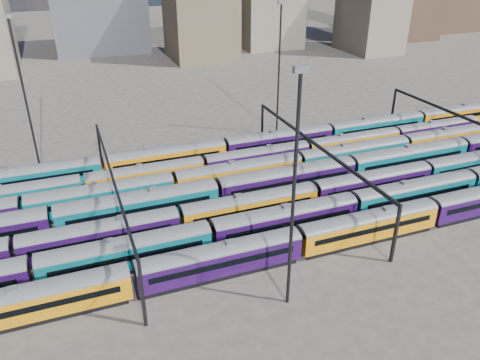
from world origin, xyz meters
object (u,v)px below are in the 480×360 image
object	(u,v)px
rake_2	(250,204)
rake_0	(431,209)
rake_1	(353,204)
mast_2	(294,188)

from	to	relation	value
rake_2	rake_0	bearing A→B (deg)	-23.97
rake_0	rake_1	distance (m)	10.45
rake_1	rake_2	xyz separation A→B (m)	(-13.32, 5.00, -0.08)
rake_1	mast_2	distance (m)	22.83
rake_0	rake_2	xyz separation A→B (m)	(-22.49, 10.00, -0.01)
rake_0	mast_2	size ratio (longest dim) A/B	4.70
rake_2	mast_2	world-z (taller)	mast_2
rake_1	rake_2	distance (m)	14.22
rake_0	mast_2	bearing A→B (deg)	-164.33
rake_0	mast_2	world-z (taller)	mast_2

